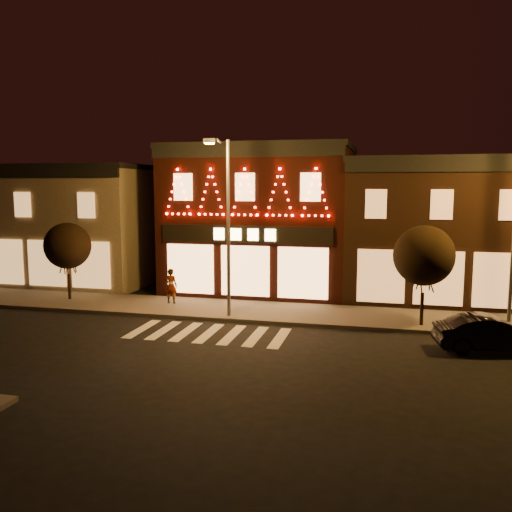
% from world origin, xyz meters
% --- Properties ---
extents(ground, '(120.00, 120.00, 0.00)m').
position_xyz_m(ground, '(0.00, 0.00, 0.00)').
color(ground, black).
rests_on(ground, ground).
extents(sidewalk_far, '(44.00, 4.00, 0.15)m').
position_xyz_m(sidewalk_far, '(2.00, 8.00, 0.07)').
color(sidewalk_far, '#47423D').
rests_on(sidewalk_far, ground).
extents(building_left, '(12.20, 8.28, 7.30)m').
position_xyz_m(building_left, '(-13.00, 13.99, 3.66)').
color(building_left, '#746A52').
rests_on(building_left, ground).
extents(building_pulp, '(10.20, 8.34, 8.30)m').
position_xyz_m(building_pulp, '(0.00, 13.98, 4.16)').
color(building_pulp, black).
rests_on(building_pulp, ground).
extents(building_right_a, '(9.20, 8.28, 7.50)m').
position_xyz_m(building_right_a, '(9.50, 13.99, 3.76)').
color(building_right_a, black).
rests_on(building_right_a, ground).
extents(streetlamp_mid, '(0.69, 1.82, 7.93)m').
position_xyz_m(streetlamp_mid, '(0.05, 6.37, 4.80)').
color(streetlamp_mid, '#59595E').
rests_on(streetlamp_mid, sidewalk_far).
extents(tree_left, '(2.40, 2.40, 4.02)m').
position_xyz_m(tree_left, '(-9.08, 8.12, 2.96)').
color(tree_left, black).
rests_on(tree_left, sidewalk_far).
extents(tree_right, '(2.56, 2.56, 4.28)m').
position_xyz_m(tree_right, '(8.60, 6.91, 3.14)').
color(tree_right, black).
rests_on(tree_right, sidewalk_far).
extents(dark_sedan, '(4.20, 2.10, 1.32)m').
position_xyz_m(dark_sedan, '(10.90, 4.21, 0.66)').
color(dark_sedan, black).
rests_on(dark_sedan, ground).
extents(pedestrian, '(0.66, 0.44, 1.78)m').
position_xyz_m(pedestrian, '(-3.48, 8.40, 1.04)').
color(pedestrian, gray).
rests_on(pedestrian, sidewalk_far).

